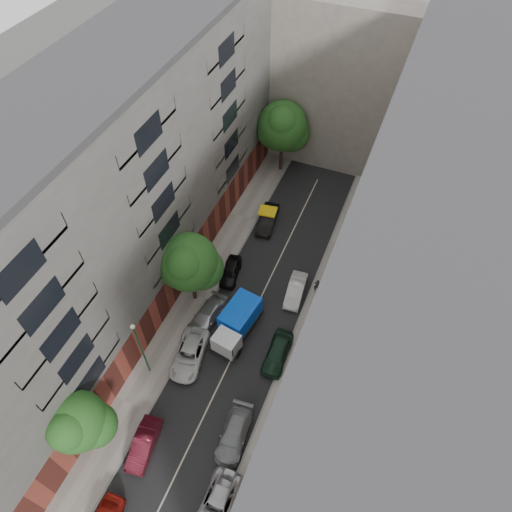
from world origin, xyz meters
The scene contains 22 objects.
ground centered at (0.00, 0.00, 0.00)m, with size 120.00×120.00×0.00m, color #4C4C49.
road_surface centered at (0.00, 0.00, 0.01)m, with size 8.00×44.00×0.02m, color black.
sidewalk_left centered at (-5.50, 0.00, 0.07)m, with size 3.00×44.00×0.15m, color gray.
sidewalk_right centered at (5.50, 0.00, 0.07)m, with size 3.00×44.00×0.15m, color gray.
building_left centered at (-11.00, 0.00, 10.00)m, with size 8.00×44.00×20.00m, color #504E4B.
building_right centered at (11.00, 0.00, 10.00)m, with size 8.00×44.00×20.00m, color #B8A68F.
building_endcap centered at (0.00, 28.00, 9.00)m, with size 18.00×12.00×18.00m, color gray.
tarp_truck centered at (-0.59, -2.03, 1.41)m, with size 2.98×5.83×2.56m.
car_left_1 centered at (-2.95, -13.40, 0.67)m, with size 1.41×4.04×1.33m, color #4A0E19.
car_left_2 centered at (-3.18, -5.80, 0.70)m, with size 2.31×5.00×1.39m, color silver.
car_left_3 centered at (-3.50, -2.00, 0.68)m, with size 1.90×4.67×1.36m, color #B3B2B7.
car_left_4 centered at (-3.60, 3.40, 0.64)m, with size 1.52×3.78×1.29m, color black.
car_left_5 centered at (-2.80, 11.00, 0.75)m, with size 1.59×4.55×1.50m, color black.
car_right_0 centered at (3.60, -15.00, 0.65)m, with size 2.17×4.71×1.31m, color #B2B2B7.
car_right_1 centered at (2.80, -10.29, 0.67)m, with size 1.87×4.61×1.34m, color gray.
car_right_2 centered at (3.46, -2.96, 0.74)m, with size 1.75×4.36×1.49m, color black.
car_right_3 centered at (2.80, 3.60, 0.68)m, with size 1.43×4.10×1.35m, color silver.
tree_near centered at (-6.30, -14.73, 4.58)m, with size 4.52×4.13×6.70m.
tree_mid centered at (-5.46, -0.34, 5.09)m, with size 5.29×5.02×7.63m.
tree_far centered at (-4.50, 19.75, 5.81)m, with size 5.63×5.41×8.63m.
lamp_post centered at (-5.70, -8.05, 4.39)m, with size 0.36×0.36×6.95m.
pedestrian centered at (4.50, 4.64, 0.94)m, with size 0.58×0.38×1.58m, color black.
Camera 1 is at (8.53, -20.22, 34.54)m, focal length 32.00 mm.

